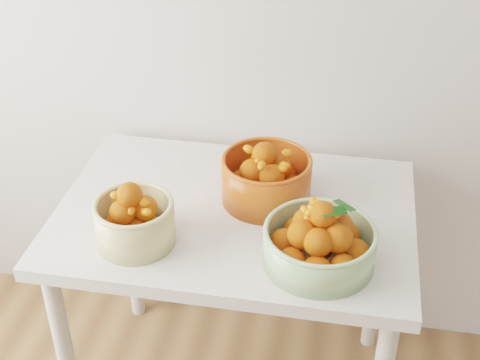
{
  "coord_description": "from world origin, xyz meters",
  "views": [
    {
      "loc": [
        -0.04,
        0.1,
        1.86
      ],
      "look_at": [
        -0.29,
        1.5,
        0.92
      ],
      "focal_mm": 50.0,
      "sensor_mm": 36.0,
      "label": 1
    }
  ],
  "objects_px": {
    "table": "(235,237)",
    "bowl_cream": "(135,221)",
    "bowl_orange": "(267,178)",
    "bowl_green": "(320,243)"
  },
  "relations": [
    {
      "from": "table",
      "to": "bowl_green",
      "type": "height_order",
      "value": "bowl_green"
    },
    {
      "from": "table",
      "to": "bowl_orange",
      "type": "height_order",
      "value": "bowl_orange"
    },
    {
      "from": "bowl_green",
      "to": "table",
      "type": "bearing_deg",
      "value": 143.56
    },
    {
      "from": "bowl_green",
      "to": "bowl_cream",
      "type": "bearing_deg",
      "value": -179.95
    },
    {
      "from": "bowl_cream",
      "to": "bowl_green",
      "type": "xyz_separation_m",
      "value": [
        0.48,
        0.0,
        -0.0
      ]
    },
    {
      "from": "table",
      "to": "bowl_orange",
      "type": "distance_m",
      "value": 0.2
    },
    {
      "from": "bowl_green",
      "to": "bowl_orange",
      "type": "height_order",
      "value": "bowl_orange"
    },
    {
      "from": "bowl_cream",
      "to": "bowl_orange",
      "type": "relative_size",
      "value": 0.99
    },
    {
      "from": "table",
      "to": "bowl_green",
      "type": "distance_m",
      "value": 0.35
    },
    {
      "from": "table",
      "to": "bowl_cream",
      "type": "distance_m",
      "value": 0.34
    }
  ]
}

